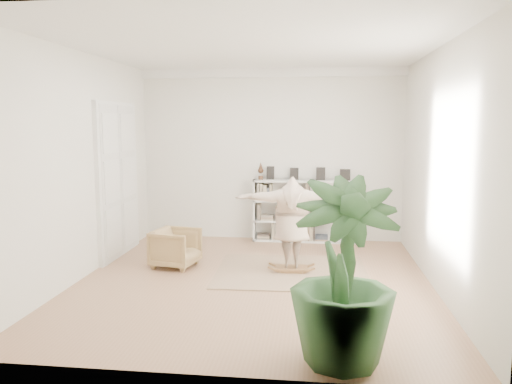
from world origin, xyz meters
TOP-DOWN VIEW (x-y plane):
  - floor at (0.00, 0.00)m, footprint 6.00×6.00m
  - room_shell at (0.00, 2.94)m, footprint 6.00×6.00m
  - doors at (-2.70, 1.30)m, footprint 0.09×1.78m
  - bookshelf at (0.74, 2.82)m, footprint 2.20×0.35m
  - armchair at (-1.44, 0.65)m, footprint 0.85×0.83m
  - rug at (0.57, 0.55)m, footprint 2.56×2.08m
  - rocker_board at (0.57, 0.55)m, footprint 0.54×0.34m
  - person at (0.57, 0.55)m, footprint 1.88×0.57m
  - houseplant at (1.24, -2.55)m, footprint 1.20×1.20m

SIDE VIEW (x-z plane):
  - floor at x=0.00m, z-range 0.00..0.00m
  - rug at x=0.57m, z-range 0.00..0.02m
  - rocker_board at x=0.57m, z-range 0.01..0.13m
  - armchair at x=-1.44m, z-range 0.00..0.66m
  - bookshelf at x=0.74m, z-range -0.18..1.46m
  - person at x=0.57m, z-range 0.13..1.65m
  - houseplant at x=1.24m, z-range 0.00..1.93m
  - doors at x=-2.70m, z-range -0.06..2.86m
  - room_shell at x=0.00m, z-range 0.51..6.51m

